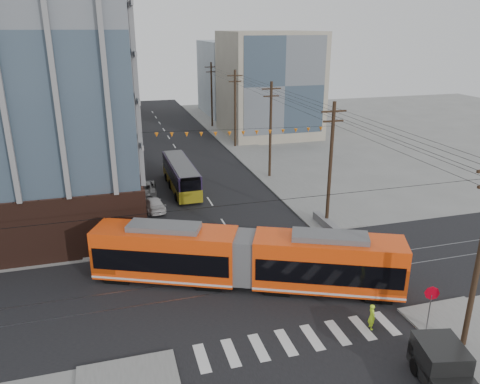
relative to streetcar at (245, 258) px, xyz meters
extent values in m
plane|color=slate|center=(1.22, -3.62, -2.00)|extent=(160.00, 160.00, 0.00)
cube|color=#8C99A5|center=(-15.78, 48.38, 7.00)|extent=(18.00, 16.00, 18.00)
cube|color=gray|center=(17.22, 44.38, 6.00)|extent=(14.00, 14.00, 16.00)
cube|color=gray|center=(-12.78, 68.38, 8.00)|extent=(16.00, 18.00, 20.00)
cube|color=#8C99A5|center=(19.22, 64.38, 5.00)|extent=(16.00, 16.00, 14.00)
cylinder|color=black|center=(9.72, -9.62, 3.50)|extent=(0.30, 0.30, 11.00)
cylinder|color=black|center=(9.72, 52.38, 3.50)|extent=(0.30, 0.30, 11.00)
imported|color=#9E9E9E|center=(-3.82, 7.71, -1.19)|extent=(1.86, 4.94, 1.61)
imported|color=silver|center=(-4.47, 15.58, -1.38)|extent=(2.21, 4.41, 1.23)
imported|color=slate|center=(-4.84, 20.49, -1.30)|extent=(2.64, 5.18, 1.40)
imported|color=#C6FF26|center=(5.68, -6.77, -1.20)|extent=(0.44, 0.62, 1.60)
cube|color=slate|center=(9.52, 7.04, -1.58)|extent=(0.98, 4.18, 0.83)
camera|label=1|loc=(-8.11, -26.88, 14.74)|focal=35.00mm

